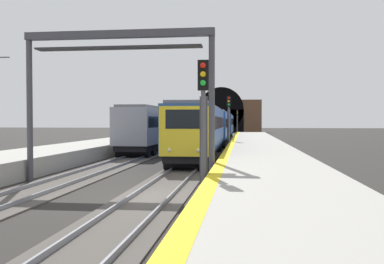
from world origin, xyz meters
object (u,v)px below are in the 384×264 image
(railway_signal_near, at_px, (203,117))
(train_adjacent_platform, at_px, (176,125))
(train_main_approaching, at_px, (216,126))
(railway_signal_far, at_px, (237,120))
(railway_signal_mid, at_px, (229,118))
(overhead_signal_gantry, at_px, (118,67))

(railway_signal_near, bearing_deg, train_adjacent_platform, -169.32)
(train_main_approaching, height_order, railway_signal_far, railway_signal_far)
(train_main_approaching, bearing_deg, railway_signal_mid, 8.59)
(overhead_signal_gantry, bearing_deg, railway_signal_far, -3.56)
(train_adjacent_platform, bearing_deg, railway_signal_near, -167.82)
(train_adjacent_platform, bearing_deg, train_main_approaching, -86.55)
(train_adjacent_platform, relative_size, railway_signal_far, 7.87)
(railway_signal_far, bearing_deg, railway_signal_near, 0.00)
(railway_signal_far, bearing_deg, train_adjacent_platform, -10.05)
(train_adjacent_platform, xyz_separation_m, overhead_signal_gantry, (-32.16, -2.48, 3.04))
(train_main_approaching, bearing_deg, train_adjacent_platform, -88.58)
(train_main_approaching, distance_m, railway_signal_mid, 12.36)
(railway_signal_near, bearing_deg, railway_signal_far, -180.00)
(railway_signal_near, bearing_deg, overhead_signal_gantry, -135.31)
(railway_signal_near, xyz_separation_m, railway_signal_mid, (24.63, 0.00, 0.12))
(train_main_approaching, height_order, railway_signal_mid, railway_signal_mid)
(railway_signal_near, xyz_separation_m, overhead_signal_gantry, (4.48, 4.43, 2.36))
(train_adjacent_platform, distance_m, railway_signal_far, 39.62)
(train_main_approaching, height_order, railway_signal_near, railway_signal_near)
(train_adjacent_platform, bearing_deg, railway_signal_mid, -148.58)
(railway_signal_mid, xyz_separation_m, railway_signal_far, (51.01, 0.00, 0.03))
(railway_signal_near, height_order, railway_signal_mid, railway_signal_mid)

